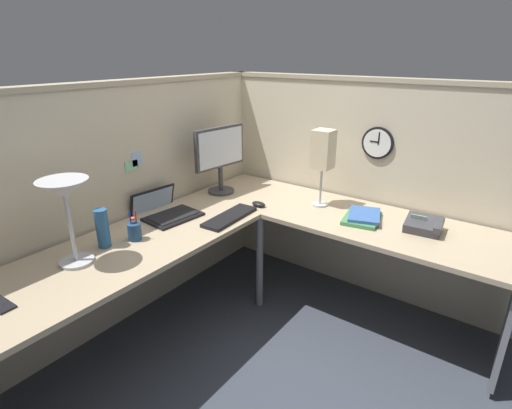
% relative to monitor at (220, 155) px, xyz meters
% --- Properties ---
extents(ground_plane, '(6.80, 6.80, 0.00)m').
position_rel_monitor_xyz_m(ground_plane, '(-0.32, -0.64, -1.02)').
color(ground_plane, '#383D47').
extents(cubicle_wall_back, '(2.57, 0.12, 1.58)m').
position_rel_monitor_xyz_m(cubicle_wall_back, '(-0.68, 0.23, -0.23)').
color(cubicle_wall_back, beige).
rests_on(cubicle_wall_back, ground).
extents(cubicle_wall_right, '(0.12, 2.37, 1.58)m').
position_rel_monitor_xyz_m(cubicle_wall_right, '(0.55, -0.90, -0.23)').
color(cubicle_wall_right, beige).
rests_on(cubicle_wall_right, ground).
extents(desk, '(2.35, 2.15, 0.73)m').
position_rel_monitor_xyz_m(desk, '(-0.47, -0.69, -0.39)').
color(desk, tan).
rests_on(desk, ground).
extents(monitor, '(0.46, 0.20, 0.50)m').
position_rel_monitor_xyz_m(monitor, '(0.00, 0.00, 0.00)').
color(monitor, '#38383D').
rests_on(monitor, desk).
extents(laptop, '(0.37, 0.41, 0.22)m').
position_rel_monitor_xyz_m(laptop, '(-0.55, 0.02, -0.27)').
color(laptop, black).
rests_on(laptop, desk).
extents(keyboard, '(0.44, 0.17, 0.02)m').
position_rel_monitor_xyz_m(keyboard, '(-0.35, -0.38, -0.28)').
color(keyboard, black).
rests_on(keyboard, desk).
extents(computer_mouse, '(0.06, 0.10, 0.03)m').
position_rel_monitor_xyz_m(computer_mouse, '(-0.07, -0.40, -0.28)').
color(computer_mouse, black).
rests_on(computer_mouse, desk).
extents(desk_lamp_dome, '(0.24, 0.24, 0.44)m').
position_rel_monitor_xyz_m(desk_lamp_dome, '(-1.26, -0.11, 0.07)').
color(desk_lamp_dome, '#B7BABF').
rests_on(desk_lamp_dome, desk).
extents(pen_cup, '(0.08, 0.08, 0.18)m').
position_rel_monitor_xyz_m(pen_cup, '(-0.91, -0.14, -0.24)').
color(pen_cup, navy).
rests_on(pen_cup, desk).
extents(cell_phone, '(0.07, 0.15, 0.01)m').
position_rel_monitor_xyz_m(cell_phone, '(-1.66, -0.19, -0.29)').
color(cell_phone, black).
rests_on(cell_phone, desk).
extents(thermos_flask, '(0.07, 0.07, 0.22)m').
position_rel_monitor_xyz_m(thermos_flask, '(-1.06, -0.07, -0.18)').
color(thermos_flask, '#26598C').
rests_on(thermos_flask, desk).
extents(office_phone, '(0.21, 0.22, 0.11)m').
position_rel_monitor_xyz_m(office_phone, '(0.18, -1.44, -0.26)').
color(office_phone, '#38383D').
rests_on(office_phone, desk).
extents(book_stack, '(0.33, 0.27, 0.04)m').
position_rel_monitor_xyz_m(book_stack, '(0.13, -1.08, -0.27)').
color(book_stack, '#3F7F4C').
rests_on(book_stack, desk).
extents(desk_lamp_paper, '(0.13, 0.13, 0.53)m').
position_rel_monitor_xyz_m(desk_lamp_paper, '(0.20, -0.74, 0.09)').
color(desk_lamp_paper, '#B7BABF').
rests_on(desk_lamp_paper, desk).
extents(wall_clock, '(0.04, 0.22, 0.22)m').
position_rel_monitor_xyz_m(wall_clock, '(0.50, -1.00, 0.13)').
color(wall_clock, black).
extents(pinned_note_middle, '(0.08, 0.00, 0.09)m').
position_rel_monitor_xyz_m(pinned_note_middle, '(-0.61, 0.18, 0.07)').
color(pinned_note_middle, '#99B7E5').
extents(pinned_note_rightmost, '(0.10, 0.00, 0.07)m').
position_rel_monitor_xyz_m(pinned_note_rightmost, '(-0.65, 0.18, 0.03)').
color(pinned_note_rightmost, '#8CCC99').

